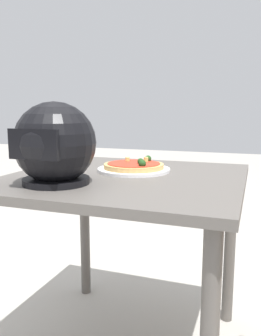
# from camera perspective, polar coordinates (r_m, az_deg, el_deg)

# --- Properties ---
(dining_table) EXTENTS (0.86, 0.85, 0.74)m
(dining_table) POSITION_cam_1_polar(r_m,az_deg,el_deg) (1.35, -0.75, -5.53)
(dining_table) COLOR #5B5651
(dining_table) RESTS_ON ground
(pizza_plate) EXTENTS (0.29, 0.29, 0.01)m
(pizza_plate) POSITION_cam_1_polar(r_m,az_deg,el_deg) (1.40, 0.72, -0.28)
(pizza_plate) COLOR white
(pizza_plate) RESTS_ON dining_table
(pizza) EXTENTS (0.24, 0.24, 0.04)m
(pizza) POSITION_cam_1_polar(r_m,az_deg,el_deg) (1.40, 0.80, 0.42)
(pizza) COLOR tan
(pizza) RESTS_ON pizza_plate
(motorcycle_helmet) EXTENTS (0.27, 0.27, 0.27)m
(motorcycle_helmet) POSITION_cam_1_polar(r_m,az_deg,el_deg) (1.18, -12.22, 3.69)
(motorcycle_helmet) COLOR black
(motorcycle_helmet) RESTS_ON dining_table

